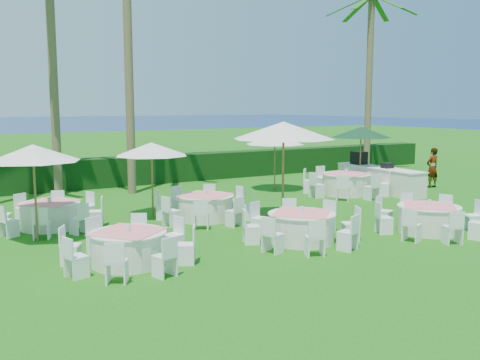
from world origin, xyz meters
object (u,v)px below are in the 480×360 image
(umbrella_a, at_px, (33,153))
(umbrella_green, at_px, (361,132))
(banquet_table_c, at_px, (429,218))
(staff_person, at_px, (432,168))
(umbrella_b, at_px, (283,131))
(banquet_table_e, at_px, (206,207))
(umbrella_c, at_px, (152,149))
(banquet_table_f, at_px, (346,183))
(banquet_table_a, at_px, (129,247))
(banquet_table_b, at_px, (301,226))
(banquet_table_d, at_px, (50,214))
(umbrella_d, at_px, (275,140))
(buffet_table, at_px, (378,178))

(umbrella_a, distance_m, umbrella_green, 13.00)
(banquet_table_c, xyz_separation_m, staff_person, (6.50, 5.30, 0.44))
(umbrella_b, bearing_deg, banquet_table_e, 144.64)
(umbrella_b, height_order, umbrella_c, umbrella_b)
(banquet_table_f, bearing_deg, banquet_table_c, -111.39)
(banquet_table_f, height_order, umbrella_green, umbrella_green)
(banquet_table_a, xyz_separation_m, umbrella_a, (-1.31, 3.06, 1.82))
(banquet_table_b, relative_size, staff_person, 1.73)
(banquet_table_d, height_order, umbrella_c, umbrella_c)
(banquet_table_e, distance_m, banquet_table_f, 6.76)
(umbrella_b, relative_size, umbrella_green, 1.18)
(banquet_table_d, bearing_deg, banquet_table_f, 0.58)
(banquet_table_b, height_order, umbrella_c, umbrella_c)
(banquet_table_d, xyz_separation_m, umbrella_b, (6.05, -2.50, 2.26))
(banquet_table_b, height_order, staff_person, staff_person)
(banquet_table_e, height_order, umbrella_d, umbrella_d)
(banquet_table_a, xyz_separation_m, banquet_table_b, (4.31, -0.36, 0.01))
(banquet_table_f, relative_size, buffet_table, 0.76)
(staff_person, bearing_deg, banquet_table_e, 5.95)
(banquet_table_c, distance_m, umbrella_b, 4.63)
(staff_person, bearing_deg, umbrella_a, 5.12)
(banquet_table_d, xyz_separation_m, staff_person, (15.07, -0.36, 0.44))
(banquet_table_c, xyz_separation_m, umbrella_a, (-9.15, 4.33, 1.82))
(banquet_table_d, xyz_separation_m, banquet_table_e, (4.20, -1.19, 0.01))
(banquet_table_f, xyz_separation_m, umbrella_c, (-7.88, -0.22, 1.64))
(umbrella_a, bearing_deg, umbrella_c, 18.89)
(banquet_table_a, xyz_separation_m, umbrella_b, (5.32, 1.88, 2.27))
(banquet_table_a, relative_size, staff_person, 1.72)
(banquet_table_e, bearing_deg, umbrella_green, 14.29)
(banquet_table_a, height_order, umbrella_c, umbrella_c)
(banquet_table_c, relative_size, banquet_table_e, 0.96)
(umbrella_green, bearing_deg, banquet_table_d, -175.98)
(umbrella_a, distance_m, umbrella_d, 10.33)
(banquet_table_b, xyz_separation_m, banquet_table_f, (5.80, 4.86, 0.04))
(banquet_table_d, bearing_deg, banquet_table_e, -15.80)
(staff_person, bearing_deg, umbrella_green, -21.66)
(umbrella_green, bearing_deg, banquet_table_a, -155.48)
(buffet_table, bearing_deg, banquet_table_f, 176.49)
(banquet_table_b, relative_size, banquet_table_e, 0.97)
(banquet_table_a, bearing_deg, banquet_table_f, 24.00)
(banquet_table_d, bearing_deg, staff_person, -1.37)
(banquet_table_a, bearing_deg, umbrella_a, 113.12)
(banquet_table_d, distance_m, umbrella_d, 9.51)
(banquet_table_a, distance_m, umbrella_a, 3.80)
(banquet_table_d, bearing_deg, banquet_table_c, -33.43)
(buffet_table, bearing_deg, umbrella_b, -158.43)
(banquet_table_e, distance_m, umbrella_c, 2.35)
(umbrella_b, distance_m, staff_person, 9.45)
(staff_person, bearing_deg, banquet_table_f, -4.73)
(umbrella_a, bearing_deg, umbrella_green, 9.67)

